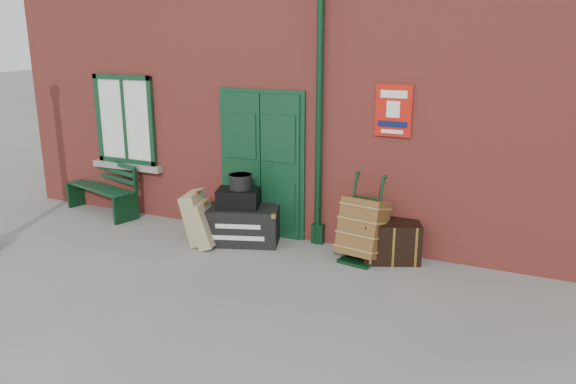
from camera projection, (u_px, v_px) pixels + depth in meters
The scene contains 10 objects.
ground at pixel (232, 271), 7.48m from camera, with size 80.00×80.00×0.00m, color gray.
station_building at pixel (329, 86), 9.95m from camera, with size 10.30×4.30×4.36m.
bench at pixel (104, 186), 9.83m from camera, with size 1.61×0.87×0.95m.
houdini_trunk at pixel (242, 225), 8.43m from camera, with size 1.10×0.61×0.55m, color black.
strongbox at pixel (238, 198), 8.34m from camera, with size 0.61×0.44×0.28m, color black.
hatbox at pixel (240, 182), 8.29m from camera, with size 0.33×0.33×0.22m, color black.
suitcase_back at pixel (198, 217), 8.40m from camera, with size 0.22×0.54×0.76m, color tan.
suitcase_front at pixel (204, 224), 8.25m from camera, with size 0.20×0.49×0.65m, color tan.
porter_trolley at pixel (363, 229), 7.73m from camera, with size 0.66×0.70×1.18m.
dark_trunk at pixel (391, 241), 7.76m from camera, with size 0.78×0.51×0.56m, color black.
Camera 1 is at (3.59, -5.96, 3.02)m, focal length 35.00 mm.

